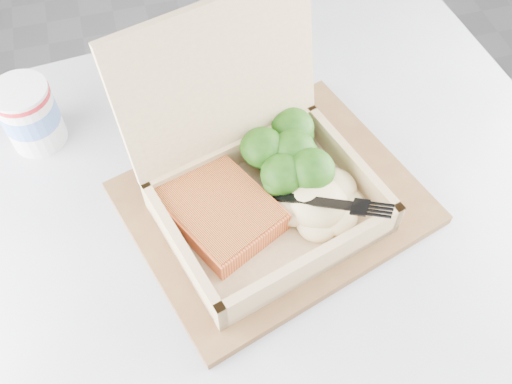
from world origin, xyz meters
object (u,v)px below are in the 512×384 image
object	(u,v)px
cafe_table	(285,301)
serving_tray	(274,203)
paper_cup	(29,113)
takeout_container	(254,169)

from	to	relation	value
cafe_table	serving_tray	world-z (taller)	serving_tray
serving_tray	paper_cup	size ratio (longest dim) A/B	3.64
takeout_container	paper_cup	xyz separation A→B (m)	(-0.23, 0.16, -0.02)
cafe_table	serving_tray	bearing A→B (deg)	101.52
paper_cup	serving_tray	bearing A→B (deg)	-34.52
serving_tray	takeout_container	distance (m)	0.06
serving_tray	takeout_container	size ratio (longest dim) A/B	1.15
cafe_table	takeout_container	world-z (taller)	takeout_container
cafe_table	serving_tray	distance (m)	0.19
serving_tray	paper_cup	world-z (taller)	paper_cup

